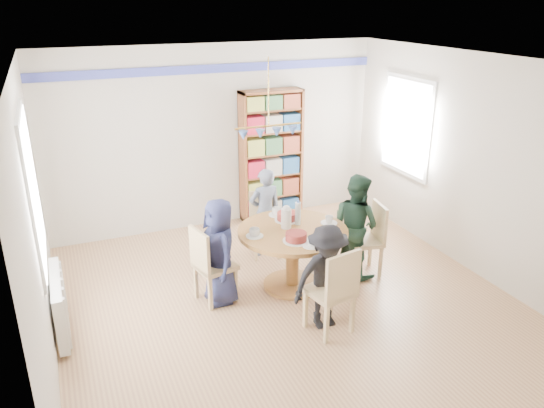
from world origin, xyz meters
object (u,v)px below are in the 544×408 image
chair_right (370,236)px  person_far (265,212)px  person_near (327,277)px  bookshelf (271,157)px  person_right (356,225)px  radiator (59,304)px  dining_table (293,244)px  person_left (220,251)px  chair_near (335,288)px  chair_far (264,220)px  chair_left (209,262)px

chair_right → person_far: (-1.02, 1.00, 0.10)m
person_near → bookshelf: (0.63, 2.98, 0.42)m
person_right → person_far: bearing=23.8°
radiator → chair_right: bearing=-1.5°
dining_table → person_left: bearing=178.1°
radiator → chair_near: bearing=-22.9°
person_left → person_far: 1.30m
chair_right → chair_far: 1.45m
chair_left → person_near: 1.36m
chair_right → chair_far: bearing=134.7°
bookshelf → person_far: bearing=-116.5°
chair_near → person_right: 1.39m
chair_left → chair_right: 2.08m
radiator → chair_left: chair_left is taller
dining_table → chair_far: chair_far is taller
chair_far → dining_table: bearing=-92.0°
radiator → chair_far: 2.82m
radiator → person_right: 3.50m
dining_table → person_far: (0.03, 0.95, 0.05)m
dining_table → person_near: person_near is taller
person_left → chair_near: bearing=35.4°
chair_far → person_far: (-0.00, -0.03, 0.13)m
dining_table → person_near: bearing=-91.6°
chair_near → person_left: person_left is taller
bookshelf → chair_near: bearing=-101.1°
chair_right → bookshelf: 2.24m
chair_far → person_near: (-0.06, -1.87, 0.10)m
person_far → person_near: bearing=86.5°
radiator → person_left: person_left is taller
dining_table → chair_right: chair_right is taller
chair_far → person_left: person_left is taller
chair_near → person_far: bearing=88.7°
chair_right → person_near: 1.37m
chair_far → chair_near: bearing=-91.4°
chair_near → person_left: 1.40m
chair_right → chair_far: (-1.02, 1.03, -0.03)m
chair_right → person_left: size_ratio=0.74×
chair_near → person_near: person_near is taller
radiator → person_left: (1.73, -0.02, 0.27)m
dining_table → chair_right: bearing=-2.7°
chair_right → chair_left: bearing=177.6°
person_far → person_near: person_far is taller
dining_table → person_near: size_ratio=1.12×
person_left → person_far: (0.92, 0.92, -0.02)m
chair_near → person_left: bearing=129.0°
chair_right → bookshelf: bookshelf is taller
chair_far → bookshelf: 1.35m
chair_left → person_left: person_left is taller
person_right → chair_left: bearing=71.2°
radiator → chair_right: chair_right is taller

